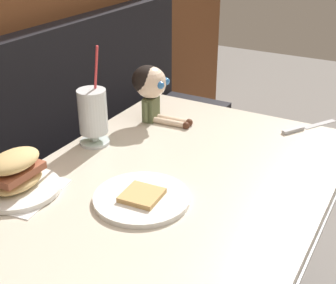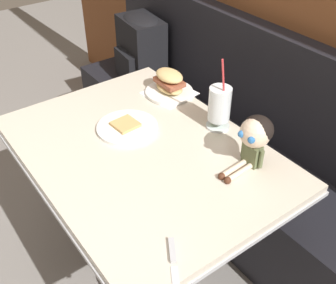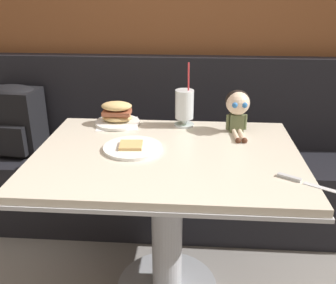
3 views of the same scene
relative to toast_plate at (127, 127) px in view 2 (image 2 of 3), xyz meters
name	(u,v)px [view 2 (image 2 of 3)]	position (x,y,z in m)	size (l,w,h in m)	color
booth_bench	(248,167)	(0.15, 0.61, -0.42)	(2.60, 0.48, 1.00)	black
diner_table	(145,186)	(0.15, -0.02, -0.21)	(1.11, 0.81, 0.74)	beige
toast_plate	(127,127)	(0.00, 0.00, 0.00)	(0.25, 0.25, 0.03)	white
milkshake_glass	(219,106)	(0.21, 0.31, 0.09)	(0.10, 0.10, 0.32)	silver
sandwich_plate	(169,85)	(-0.12, 0.31, 0.04)	(0.23, 0.23, 0.12)	white
butter_knife	(173,260)	(0.63, -0.24, 0.00)	(0.21, 0.14, 0.01)	silver
seated_doll	(255,135)	(0.46, 0.25, 0.12)	(0.12, 0.22, 0.20)	#5B6642
backpack	(140,46)	(-0.79, 0.58, -0.09)	(0.32, 0.27, 0.41)	black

